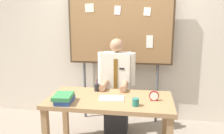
% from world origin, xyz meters
% --- Properties ---
extents(back_wall, '(6.40, 0.08, 2.70)m').
position_xyz_m(back_wall, '(0.00, 1.22, 1.35)').
color(back_wall, beige).
rests_on(back_wall, ground_plane).
extents(desk, '(1.53, 0.77, 0.75)m').
position_xyz_m(desk, '(0.00, 0.00, 0.65)').
color(desk, '#9E754C').
rests_on(desk, ground_plane).
extents(person, '(0.55, 0.56, 1.43)m').
position_xyz_m(person, '(0.00, 0.61, 0.66)').
color(person, '#2D2D33').
rests_on(person, ground_plane).
extents(bulletin_board, '(1.67, 0.09, 2.19)m').
position_xyz_m(bulletin_board, '(0.00, 1.01, 1.56)').
color(bulletin_board, '#4C3823').
rests_on(bulletin_board, ground_plane).
extents(book_stack, '(0.23, 0.31, 0.10)m').
position_xyz_m(book_stack, '(-0.50, -0.23, 0.80)').
color(book_stack, '#2D4C99').
rests_on(book_stack, desk).
extents(open_notebook, '(0.31, 0.21, 0.01)m').
position_xyz_m(open_notebook, '(0.03, -0.02, 0.76)').
color(open_notebook, silver).
rests_on(open_notebook, desk).
extents(desk_clock, '(0.12, 0.04, 0.12)m').
position_xyz_m(desk_clock, '(0.54, -0.01, 0.80)').
color(desk_clock, maroon).
rests_on(desk_clock, desk).
extents(coffee_mug, '(0.08, 0.08, 0.09)m').
position_xyz_m(coffee_mug, '(0.33, -0.21, 0.79)').
color(coffee_mug, '#267266').
rests_on(coffee_mug, desk).
extents(pen_holder, '(0.07, 0.07, 0.16)m').
position_xyz_m(pen_holder, '(-0.22, 0.25, 0.80)').
color(pen_holder, '#262626').
rests_on(pen_holder, desk).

